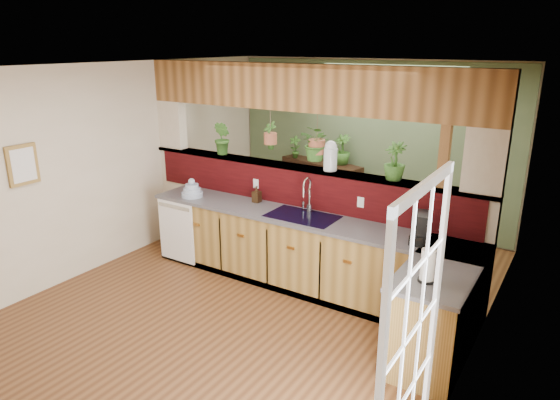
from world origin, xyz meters
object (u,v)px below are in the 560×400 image
Objects in this scene: soap_dispenser at (257,194)px; coffee_maker at (421,229)px; faucet at (308,193)px; glass_jar at (330,156)px; paper_towel at (428,266)px; shelving_console at (321,190)px; dish_stack at (192,191)px.

soap_dispenser is 2.17m from coffee_maker.
faucet reaches higher than coffee_maker.
paper_towel is at bearing -38.61° from glass_jar.
glass_jar reaches higher than soap_dispenser.
paper_towel is at bearing -30.67° from faucet.
shelving_console is at bearing 95.30° from soap_dispenser.
coffee_maker is at bearing -5.65° from soap_dispenser.
coffee_maker is (3.00, 0.05, 0.07)m from dish_stack.
dish_stack is at bearing -170.73° from faucet.
dish_stack is 3.41m from paper_towel.
faucet reaches higher than shelving_console.
dish_stack is 0.80× the size of glass_jar.
dish_stack is at bearing -163.03° from soap_dispenser.
dish_stack is 0.91× the size of paper_towel.
paper_towel is 2.06m from glass_jar.
shelving_console is at bearing 74.62° from dish_stack.
glass_jar reaches higher than paper_towel.
faucet is 1.61m from dish_stack.
faucet is 1.54× the size of dish_stack.
paper_towel is at bearing -79.15° from coffee_maker.
soap_dispenser reaches higher than shelving_console.
coffee_maker is at bearing -19.01° from glass_jar.
faucet is 0.52m from glass_jar.
glass_jar reaches higher than coffee_maker.
coffee_maker reaches higher than soap_dispenser.
faucet is 2.02m from paper_towel.
soap_dispenser is 0.67× the size of coffee_maker.
coffee_maker is 0.87× the size of glass_jar.
dish_stack is at bearing -91.18° from shelving_console.
shelving_console is at bearing 113.75° from faucet.
shelving_console is at bearing 120.21° from glass_jar.
paper_towel is 0.88× the size of glass_jar.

